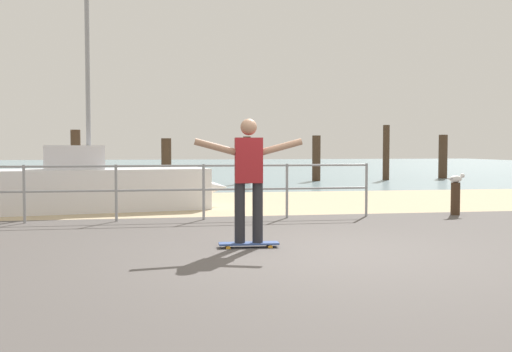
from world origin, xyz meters
name	(u,v)px	position (x,y,z in m)	size (l,w,h in m)	color
ground_plane	(333,270)	(0.00, -1.00, 0.00)	(24.00, 10.00, 0.04)	#514C49
beach_strip	(236,203)	(0.00, 7.00, 0.00)	(24.00, 6.00, 0.04)	tan
sea_surface	(185,167)	(0.00, 35.00, 0.00)	(72.00, 50.00, 0.04)	#75939E
railing_fence	(116,184)	(-2.64, 3.60, 0.70)	(9.52, 0.05, 1.05)	gray
sailboat	(111,186)	(-2.89, 5.67, 0.52)	(5.06, 2.11, 5.42)	silver
skateboard	(249,244)	(-0.70, 0.49, 0.07)	(0.81, 0.24, 0.08)	#334C8C
skateboarder	(249,173)	(-0.70, 0.49, 1.02)	(1.45, 0.22, 1.65)	#26262B
bollard_short	(455,199)	(3.92, 3.55, 0.33)	(0.18, 0.18, 0.66)	#422D1E
seagull	(456,179)	(3.94, 3.55, 0.74)	(0.47, 0.24, 0.18)	white
groyne_post_1	(76,159)	(-4.63, 13.13, 0.98)	(0.32, 0.32, 1.96)	#422D1E
groyne_post_2	(166,163)	(-1.62, 13.04, 0.84)	(0.34, 0.34, 1.68)	#422D1E
groyne_post_3	(247,160)	(1.39, 14.41, 0.89)	(0.28, 0.28, 1.78)	#422D1E
groyne_post_4	(316,158)	(4.40, 15.57, 0.92)	(0.34, 0.34, 1.85)	#422D1E
groyne_post_5	(386,153)	(7.41, 15.67, 1.15)	(0.27, 0.27, 2.29)	#422D1E
groyne_post_6	(443,157)	(10.42, 16.60, 0.96)	(0.38, 0.38, 1.92)	#422D1E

